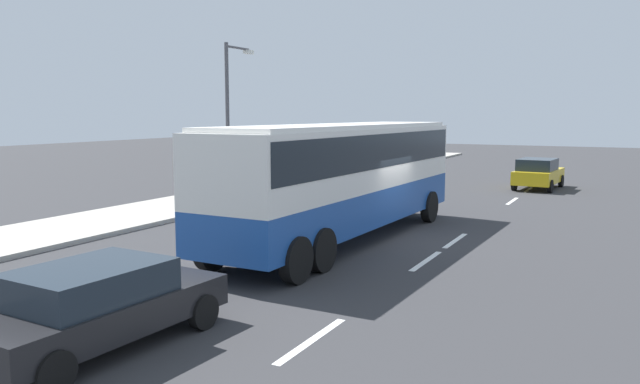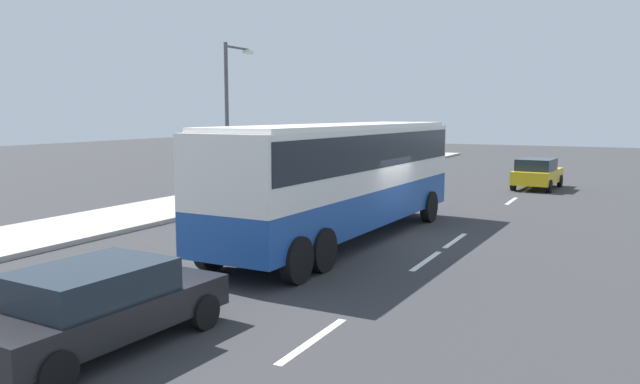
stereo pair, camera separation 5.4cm
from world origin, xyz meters
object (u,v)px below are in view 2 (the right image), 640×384
Objects in this scene: car_black_sedan at (98,304)px; street_lamp at (230,110)px; pedestrian_near_curb at (272,171)px; coach_bus at (343,169)px; car_yellow_taxi at (537,173)px.

street_lamp reaches higher than car_black_sedan.
car_black_sedan is at bearing -124.53° from pedestrian_near_curb.
car_black_sedan is 16.62m from street_lamp.
coach_bus is 7.11× the size of pedestrian_near_curb.
coach_bus is 11.37m from pedestrian_near_curb.
car_black_sedan is at bearing -152.54° from street_lamp.
coach_bus reaches higher than pedestrian_near_curb.
pedestrian_near_curb is (18.12, 7.71, 0.38)m from car_black_sedan.
street_lamp is (-11.62, 10.85, 3.17)m from car_yellow_taxi.
street_lamp is (-3.66, -0.20, 2.86)m from pedestrian_near_curb.
coach_bus is at bearing 172.41° from car_yellow_taxi.
street_lamp reaches higher than car_yellow_taxi.
pedestrian_near_curb is at bearing 3.08° from street_lamp.
car_black_sedan is 19.69m from pedestrian_near_curb.
car_yellow_taxi is 26.30m from car_black_sedan.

